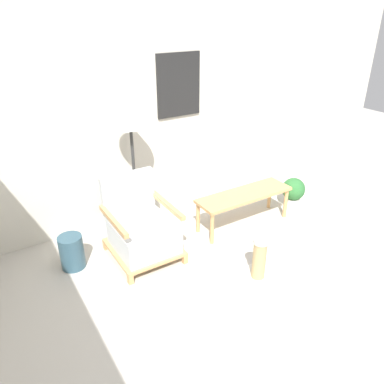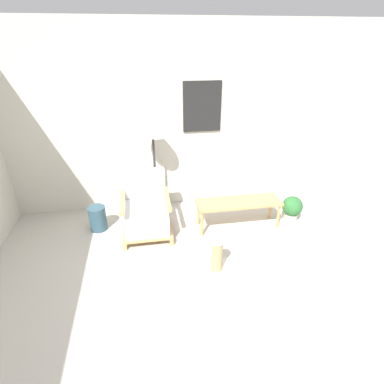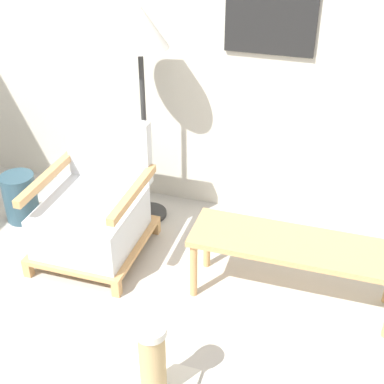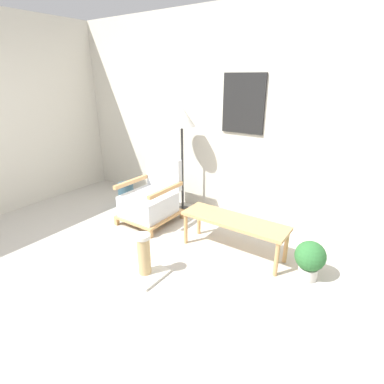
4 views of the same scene
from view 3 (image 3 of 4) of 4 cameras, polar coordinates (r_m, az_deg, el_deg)
The scene contains 6 objects.
wall_back at distance 3.56m, azimuth 2.52°, elevation 17.71°, with size 8.00×0.09×2.70m.
armchair at distance 3.48m, azimuth -10.41°, elevation -2.12°, with size 0.65×0.71×0.84m.
floor_lamp at distance 3.40m, azimuth -5.60°, elevation 15.89°, with size 0.36×0.36×1.51m.
coffee_table at distance 3.07m, azimuth 10.90°, elevation -6.05°, with size 1.18×0.36×0.41m.
vase at distance 4.00m, azimuth -17.83°, elevation -0.54°, with size 0.24×0.24×0.35m, color #2D4C5B.
scratching_post at distance 2.67m, azimuth -4.16°, elevation -18.60°, with size 0.37×0.37×0.46m.
Camera 3 is at (0.89, -1.21, 2.22)m, focal length 50.00 mm.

